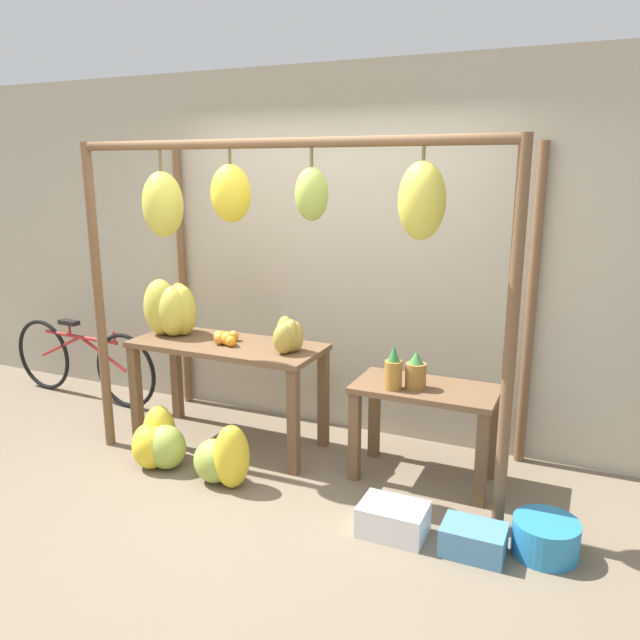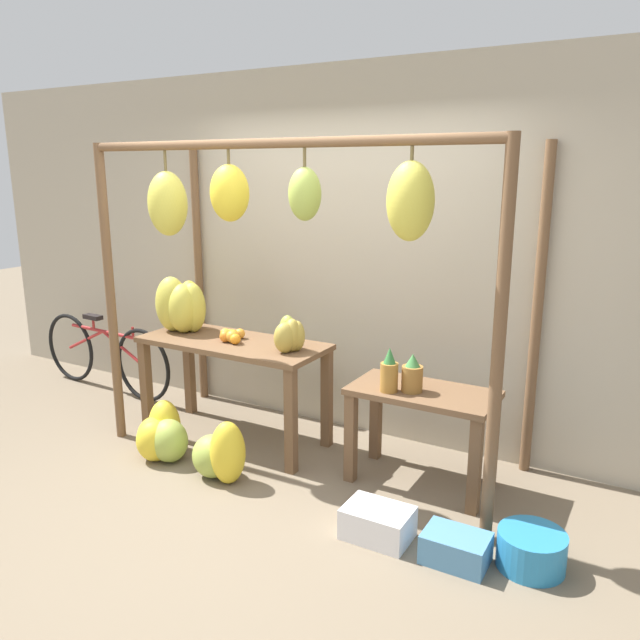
{
  "view_description": "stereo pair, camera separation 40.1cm",
  "coord_description": "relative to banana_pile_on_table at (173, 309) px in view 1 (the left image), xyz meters",
  "views": [
    {
      "loc": [
        1.83,
        -2.93,
        2.05
      ],
      "look_at": [
        0.14,
        0.83,
        1.04
      ],
      "focal_mm": 35.0,
      "sensor_mm": 36.0,
      "label": 1
    },
    {
      "loc": [
        2.19,
        -2.75,
        2.05
      ],
      "look_at": [
        0.14,
        0.83,
        1.04
      ],
      "focal_mm": 35.0,
      "sensor_mm": 36.0,
      "label": 2
    }
  ],
  "objects": [
    {
      "name": "blue_bucket",
      "position": [
        2.84,
        -0.56,
        -0.89
      ],
      "size": [
        0.36,
        0.36,
        0.2
      ],
      "color": "teal",
      "rests_on": "ground_plane"
    },
    {
      "name": "orange_pile",
      "position": [
        0.5,
        -0.06,
        -0.16
      ],
      "size": [
        0.24,
        0.22,
        0.09
      ],
      "color": "orange",
      "rests_on": "display_table_main"
    },
    {
      "name": "parked_bicycle",
      "position": [
        -1.22,
        0.24,
        -0.64
      ],
      "size": [
        1.72,
        0.14,
        0.72
      ],
      "color": "black",
      "rests_on": "ground_plane"
    },
    {
      "name": "display_table_main",
      "position": [
        0.51,
        -0.04,
        -0.34
      ],
      "size": [
        1.44,
        0.6,
        0.79
      ],
      "color": "brown",
      "rests_on": "ground_plane"
    },
    {
      "name": "shop_wall_back",
      "position": [
        1.13,
        0.65,
        0.41
      ],
      "size": [
        8.0,
        0.08,
        2.8
      ],
      "color": "#B2A893",
      "rests_on": "ground_plane"
    },
    {
      "name": "papaya_pile",
      "position": [
        1.03,
        -0.05,
        -0.08
      ],
      "size": [
        0.27,
        0.29,
        0.24
      ],
      "color": "#B2993D",
      "rests_on": "display_table_main"
    },
    {
      "name": "banana_pile_ground_right",
      "position": [
        0.82,
        -0.61,
        -0.81
      ],
      "size": [
        0.47,
        0.33,
        0.44
      ],
      "color": "yellow",
      "rests_on": "ground_plane"
    },
    {
      "name": "banana_pile_ground_left",
      "position": [
        0.24,
        -0.56,
        -0.83
      ],
      "size": [
        0.49,
        0.49,
        0.4
      ],
      "color": "#9EB247",
      "rests_on": "ground_plane"
    },
    {
      "name": "pineapple_cluster",
      "position": [
        1.89,
        -0.08,
        -0.22
      ],
      "size": [
        0.25,
        0.2,
        0.29
      ],
      "color": "olive",
      "rests_on": "display_table_side"
    },
    {
      "name": "banana_pile_on_table",
      "position": [
        0.0,
        0.0,
        0.0
      ],
      "size": [
        0.45,
        0.42,
        0.43
      ],
      "color": "gold",
      "rests_on": "display_table_main"
    },
    {
      "name": "stall_awning",
      "position": [
        1.11,
        -0.29,
        0.67
      ],
      "size": [
        2.95,
        1.16,
        2.22
      ],
      "color": "brown",
      "rests_on": "ground_plane"
    },
    {
      "name": "display_table_side",
      "position": [
        2.0,
        0.01,
        -0.49
      ],
      "size": [
        0.94,
        0.49,
        0.66
      ],
      "color": "brown",
      "rests_on": "ground_plane"
    },
    {
      "name": "fruit_crate_purple",
      "position": [
        2.48,
        -0.71,
        -0.91
      ],
      "size": [
        0.34,
        0.24,
        0.16
      ],
      "color": "#4C84B2",
      "rests_on": "ground_plane"
    },
    {
      "name": "ground_plane",
      "position": [
        1.13,
        -0.87,
        -0.99
      ],
      "size": [
        20.0,
        20.0,
        0.0
      ],
      "primitive_type": "plane",
      "color": "#756651"
    },
    {
      "name": "fruit_crate_white",
      "position": [
        2.02,
        -0.71,
        -0.9
      ],
      "size": [
        0.38,
        0.27,
        0.18
      ],
      "color": "silver",
      "rests_on": "ground_plane"
    }
  ]
}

